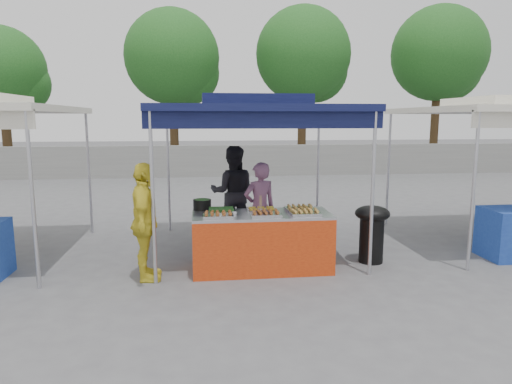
{
  "coord_description": "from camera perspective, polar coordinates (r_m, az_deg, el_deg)",
  "views": [
    {
      "loc": [
        -0.86,
        -6.51,
        2.2
      ],
      "look_at": [
        0.0,
        0.6,
        1.05
      ],
      "focal_mm": 32.0,
      "sensor_mm": 36.0,
      "label": 1
    }
  ],
  "objects": [
    {
      "name": "cooking_pot",
      "position": [
        6.9,
        -6.74,
        -1.57
      ],
      "size": [
        0.27,
        0.27,
        0.16
      ],
      "primitive_type": "cylinder",
      "color": "black",
      "rests_on": "vendor_table"
    },
    {
      "name": "crate_right",
      "position": [
        7.4,
        1.65,
        -6.94
      ],
      "size": [
        0.51,
        0.36,
        0.31
      ],
      "primitive_type": "cube",
      "color": "#132CA1",
      "rests_on": "ground_plane"
    },
    {
      "name": "tree_1",
      "position": [
        19.66,
        -9.99,
        15.8
      ],
      "size": [
        3.85,
        3.85,
        6.61
      ],
      "color": "#402D18",
      "rests_on": "ground_plane"
    },
    {
      "name": "crate_left",
      "position": [
        7.41,
        -4.18,
        -6.94
      ],
      "size": [
        0.51,
        0.36,
        0.31
      ],
      "primitive_type": "cube",
      "color": "#132CA1",
      "rests_on": "ground_plane"
    },
    {
      "name": "skewer_cup",
      "position": [
        6.47,
        0.56,
        -2.52
      ],
      "size": [
        0.07,
        0.07,
        0.09
      ],
      "primitive_type": "cylinder",
      "color": "#BBBAC2",
      "rests_on": "vendor_table"
    },
    {
      "name": "customer_person",
      "position": [
        6.38,
        -13.72,
        -3.7
      ],
      "size": [
        0.44,
        0.97,
        1.63
      ],
      "primitive_type": "imported",
      "rotation": [
        0.0,
        0.0,
        1.62
      ],
      "color": "yellow",
      "rests_on": "ground_plane"
    },
    {
      "name": "tree_2",
      "position": [
        20.3,
        6.28,
        16.22
      ],
      "size": [
        4.01,
        4.01,
        6.9
      ],
      "color": "#402D18",
      "rests_on": "ground_plane"
    },
    {
      "name": "food_tray_bl",
      "position": [
        6.63,
        -4.38,
        -2.35
      ],
      "size": [
        0.42,
        0.3,
        0.07
      ],
      "color": "silver",
      "rests_on": "vendor_table"
    },
    {
      "name": "food_tray_fm",
      "position": [
        6.37,
        1.2,
        -2.8
      ],
      "size": [
        0.42,
        0.3,
        0.07
      ],
      "color": "silver",
      "rests_on": "vendor_table"
    },
    {
      "name": "main_canopy",
      "position": [
        7.53,
        -0.34,
        10.41
      ],
      "size": [
        3.2,
        3.2,
        2.57
      ],
      "color": "#BBBAC2",
      "rests_on": "ground_plane"
    },
    {
      "name": "wok_burner",
      "position": [
        7.26,
        14.28,
        -4.47
      ],
      "size": [
        0.53,
        0.53,
        0.9
      ],
      "rotation": [
        0.0,
        0.0,
        -0.15
      ],
      "color": "black",
      "rests_on": "ground_plane"
    },
    {
      "name": "vendor_woman",
      "position": [
        7.46,
        0.47,
        -2.04
      ],
      "size": [
        0.63,
        0.51,
        1.51
      ],
      "primitive_type": "imported",
      "rotation": [
        0.0,
        0.0,
        3.44
      ],
      "color": "#88577A",
      "rests_on": "ground_plane"
    },
    {
      "name": "food_tray_fl",
      "position": [
        6.32,
        -4.76,
        -2.94
      ],
      "size": [
        0.42,
        0.3,
        0.07
      ],
      "color": "silver",
      "rests_on": "vendor_table"
    },
    {
      "name": "helper_man",
      "position": [
        8.43,
        -2.92,
        -0.04
      ],
      "size": [
        0.88,
        0.72,
        1.72
      ],
      "primitive_type": "imported",
      "rotation": [
        0.0,
        0.0,
        3.06
      ],
      "color": "black",
      "rests_on": "ground_plane"
    },
    {
      "name": "food_tray_br",
      "position": [
        6.79,
        5.51,
        -2.11
      ],
      "size": [
        0.42,
        0.3,
        0.07
      ],
      "color": "silver",
      "rests_on": "vendor_table"
    },
    {
      "name": "tree_3",
      "position": [
        22.59,
        22.15,
        15.28
      ],
      "size": [
        4.14,
        4.14,
        7.12
      ],
      "color": "#402D18",
      "rests_on": "ground_plane"
    },
    {
      "name": "food_tray_fr",
      "position": [
        6.48,
        6.17,
        -2.65
      ],
      "size": [
        0.42,
        0.3,
        0.07
      ],
      "color": "silver",
      "rests_on": "vendor_table"
    },
    {
      "name": "back_wall",
      "position": [
        17.61,
        -4.08,
        3.9
      ],
      "size": [
        40.0,
        0.25,
        1.2
      ],
      "primitive_type": "cube",
      "color": "gray",
      "rests_on": "ground_plane"
    },
    {
      "name": "vendor_table",
      "position": [
        6.71,
        0.72,
        -6.22
      ],
      "size": [
        2.0,
        0.8,
        0.85
      ],
      "color": "#C13711",
      "rests_on": "ground_plane"
    },
    {
      "name": "tree_0",
      "position": [
        21.03,
        -28.8,
        12.86
      ],
      "size": [
        3.45,
        3.38,
        5.8
      ],
      "color": "#402D18",
      "rests_on": "ground_plane"
    },
    {
      "name": "crate_stacked",
      "position": [
        7.33,
        1.66,
        -4.66
      ],
      "size": [
        0.5,
        0.35,
        0.3
      ],
      "primitive_type": "cube",
      "color": "#132CA1",
      "rests_on": "crate_right"
    },
    {
      "name": "ground_plane",
      "position": [
        6.93,
        0.6,
        -9.4
      ],
      "size": [
        80.0,
        80.0,
        0.0
      ],
      "primitive_type": "plane",
      "color": "#59595C"
    },
    {
      "name": "food_tray_bm",
      "position": [
        6.7,
        0.68,
        -2.21
      ],
      "size": [
        0.42,
        0.3,
        0.07
      ],
      "color": "silver",
      "rests_on": "vendor_table"
    }
  ]
}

